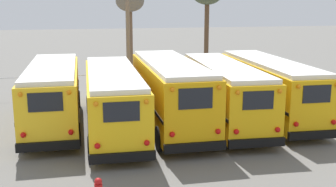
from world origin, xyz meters
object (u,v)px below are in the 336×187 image
at_px(school_bus_3, 223,91).
at_px(school_bus_4, 269,86).
at_px(school_bus_0, 53,93).
at_px(utility_pole, 128,27).
at_px(school_bus_1, 113,98).
at_px(bare_tree_1, 130,4).
at_px(school_bus_2, 170,91).

bearing_deg(school_bus_3, school_bus_4, 12.67).
xyz_separation_m(school_bus_0, utility_pole, (5.16, 10.96, 2.56)).
distance_m(school_bus_1, bare_tree_1, 17.56).
bearing_deg(school_bus_0, school_bus_3, -8.95).
relative_size(school_bus_2, utility_pole, 1.17).
bearing_deg(school_bus_4, school_bus_0, 176.46).
distance_m(school_bus_0, school_bus_3, 8.55).
relative_size(school_bus_1, bare_tree_1, 1.44).
height_order(school_bus_0, school_bus_3, school_bus_0).
distance_m(school_bus_1, school_bus_4, 8.48).
distance_m(school_bus_0, bare_tree_1, 16.90).
relative_size(school_bus_0, school_bus_2, 1.00).
distance_m(school_bus_1, school_bus_3, 5.63).
distance_m(utility_pole, bare_tree_1, 4.68).
xyz_separation_m(school_bus_4, utility_pole, (-6.10, 11.65, 2.57)).
relative_size(school_bus_3, bare_tree_1, 1.39).
bearing_deg(school_bus_3, school_bus_0, 171.05).
xyz_separation_m(school_bus_1, school_bus_3, (5.63, 0.16, 0.04)).
bearing_deg(school_bus_0, utility_pole, 64.79).
relative_size(school_bus_0, school_bus_3, 0.97).
height_order(school_bus_3, bare_tree_1, bare_tree_1).
xyz_separation_m(school_bus_1, school_bus_2, (2.82, 0.09, 0.18)).
relative_size(school_bus_4, utility_pole, 1.23).
height_order(school_bus_2, bare_tree_1, bare_tree_1).
xyz_separation_m(school_bus_0, school_bus_4, (11.26, -0.70, -0.01)).
bearing_deg(school_bus_4, bare_tree_1, 108.53).
height_order(school_bus_2, utility_pole, utility_pole).
xyz_separation_m(school_bus_0, school_bus_3, (8.45, -1.33, -0.02)).
bearing_deg(school_bus_1, school_bus_0, 152.13).
height_order(school_bus_0, school_bus_2, school_bus_2).
relative_size(school_bus_3, utility_pole, 1.20).
bearing_deg(utility_pole, school_bus_0, -115.21).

